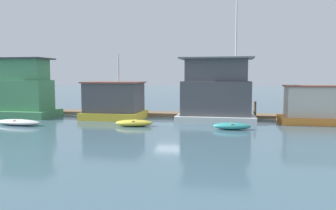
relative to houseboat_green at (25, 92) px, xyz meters
The scene contains 12 objects.
ground_plane 13.74m from the houseboat_green, ahead, with size 200.00×200.00×0.00m, color #426070.
dock_walkway 14.12m from the houseboat_green, 13.79° to the left, with size 42.40×2.09×0.30m, color brown.
houseboat_green is the anchor object (origin of this frame).
houseboat_yellow 8.47m from the houseboat_green, ahead, with size 5.17×4.14×5.66m.
houseboat_white 17.39m from the houseboat_green, ahead, with size 6.40×3.76×9.74m.
houseboat_orange 26.17m from the houseboat_green, ahead, with size 7.34×3.23×3.04m.
dinghy_white 5.78m from the houseboat_green, 61.66° to the right, with size 3.86×1.57×0.45m.
dinghy_yellow 12.18m from the houseboat_green, 17.50° to the right, with size 2.95×1.48×0.48m.
dinghy_teal 19.18m from the houseboat_green, 11.55° to the right, with size 2.68×1.15×0.48m.
mooring_post_far_right 20.84m from the houseboat_green, ahead, with size 0.24×0.24×1.58m, color brown.
mooring_post_near_right 19.81m from the houseboat_green, ahead, with size 0.31×0.31×1.26m, color brown.
mooring_post_centre 3.21m from the houseboat_green, 136.53° to the left, with size 0.28×0.28×2.16m, color #846B4C.
Camera 1 is at (4.86, -27.24, 3.77)m, focal length 35.00 mm.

